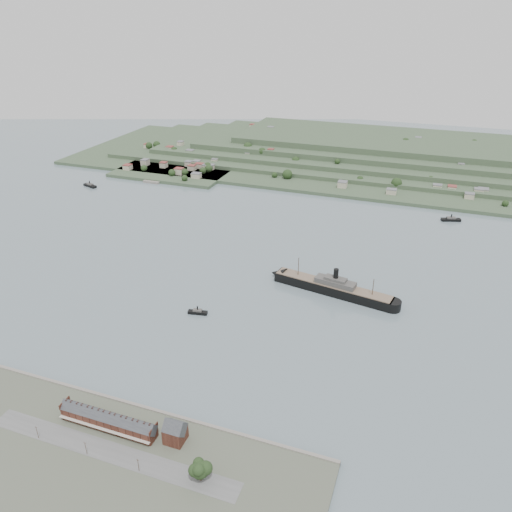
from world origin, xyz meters
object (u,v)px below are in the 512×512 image
(steamship, at_px, (329,287))
(tugboat, at_px, (198,312))
(gabled_building, at_px, (175,431))
(fig_tree, at_px, (200,469))
(terrace_row, at_px, (108,420))

(steamship, height_order, tugboat, steamship)
(gabled_building, bearing_deg, tugboat, 110.77)
(gabled_building, relative_size, tugboat, 0.95)
(tugboat, xyz_separation_m, fig_tree, (65.72, -131.11, 7.83))
(terrace_row, height_order, gabled_building, gabled_building)
(terrace_row, relative_size, gabled_building, 3.95)
(gabled_building, height_order, steamship, steamship)
(steamship, height_order, fig_tree, steamship)
(tugboat, relative_size, fig_tree, 1.22)
(steamship, xyz_separation_m, tugboat, (-83.70, -63.69, -3.24))
(tugboat, height_order, fig_tree, fig_tree)
(steamship, xyz_separation_m, fig_tree, (-17.98, -194.80, 4.59))
(gabled_building, height_order, tugboat, gabled_building)
(gabled_building, relative_size, fig_tree, 1.16)
(tugboat, distance_m, fig_tree, 146.87)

